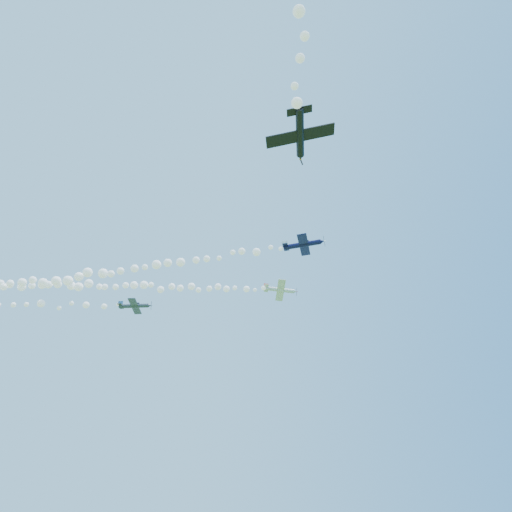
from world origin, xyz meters
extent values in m
cylinder|color=silver|center=(12.25, 14.70, 54.68)|extent=(6.35, 1.78, 1.50)
cone|color=silver|center=(15.57, 14.14, 54.34)|extent=(0.92, 0.94, 0.90)
cone|color=red|center=(16.03, 14.06, 54.30)|extent=(0.38, 0.34, 0.32)
cube|color=black|center=(15.90, 14.08, 54.31)|extent=(0.28, 0.16, 1.97)
cube|color=silver|center=(12.50, 14.66, 54.53)|extent=(2.81, 7.84, 0.47)
cube|color=silver|center=(9.51, 15.17, 55.02)|extent=(1.32, 2.81, 0.23)
cube|color=red|center=(9.48, 15.18, 55.59)|extent=(1.11, 0.26, 1.34)
sphere|color=black|center=(13.16, 14.56, 54.99)|extent=(0.93, 0.87, 0.84)
cylinder|color=#0D0D3C|center=(10.43, -6.55, 49.02)|extent=(5.44, 4.45, 1.06)
cone|color=#0D0D3C|center=(13.47, -7.93, 49.13)|extent=(1.09, 1.10, 0.85)
cone|color=white|center=(13.89, -8.12, 49.15)|extent=(0.43, 0.42, 0.30)
cube|color=black|center=(13.78, -8.07, 49.14)|extent=(0.34, 0.52, 1.94)
cube|color=#0D0D3C|center=(10.68, -6.63, 48.91)|extent=(4.44, 7.43, 1.90)
cube|color=#0D0D3C|center=(7.90, -5.41, 48.98)|extent=(1.86, 2.75, 0.71)
cube|color=white|center=(7.76, -5.49, 49.53)|extent=(1.08, 0.72, 1.25)
sphere|color=black|center=(11.18, -6.99, 49.43)|extent=(1.06, 1.11, 0.91)
cylinder|color=#323948|center=(-16.28, 10.69, 44.11)|extent=(5.22, 2.23, 1.04)
cone|color=#323948|center=(-13.51, 10.20, 44.28)|extent=(0.82, 0.85, 0.73)
cone|color=navy|center=(-13.12, 10.13, 44.30)|extent=(0.33, 0.31, 0.26)
cube|color=black|center=(-13.23, 10.15, 44.30)|extent=(0.19, 0.31, 1.65)
cube|color=#323948|center=(-16.06, 10.66, 44.02)|extent=(2.35, 6.52, 0.99)
cube|color=#323948|center=(-18.58, 11.09, 44.01)|extent=(1.10, 2.34, 0.39)
cube|color=navy|center=(-18.69, 11.05, 44.48)|extent=(0.91, 0.34, 1.09)
sphere|color=black|center=(-15.58, 10.53, 44.48)|extent=(0.77, 0.79, 0.73)
cylinder|color=black|center=(1.06, -33.88, 38.81)|extent=(1.50, 5.81, 1.14)
cone|color=black|center=(2.01, -30.94, 38.99)|extent=(0.85, 0.80, 0.81)
cone|color=gold|center=(2.14, -30.53, 39.02)|extent=(0.30, 0.33, 0.29)
cube|color=black|center=(2.11, -30.64, 39.01)|extent=(0.50, 0.09, 1.80)
cube|color=black|center=(1.16, -33.65, 38.71)|extent=(7.03, 3.56, 1.55)
cube|color=black|center=(0.26, -36.32, 38.70)|extent=(2.57, 1.54, 0.59)
cube|color=gold|center=(0.14, -36.39, 39.21)|extent=(0.58, 0.89, 1.19)
sphere|color=black|center=(1.24, -33.11, 39.21)|extent=(0.99, 0.87, 0.84)
camera|label=1|loc=(-8.60, -57.48, 2.00)|focal=30.00mm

